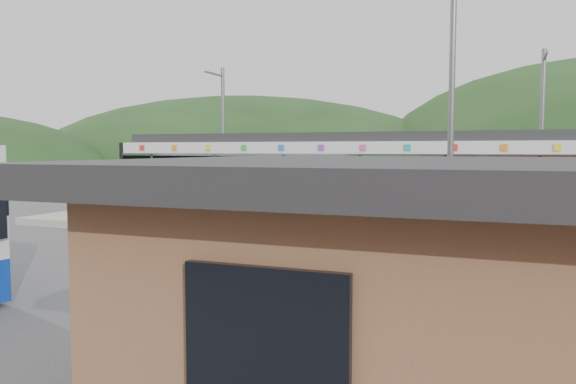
% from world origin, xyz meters
% --- Properties ---
extents(ground, '(120.00, 120.00, 0.00)m').
position_xyz_m(ground, '(0.00, 0.00, 0.00)').
color(ground, '#4C4C4F').
rests_on(ground, ground).
extents(hills, '(146.00, 149.00, 26.00)m').
position_xyz_m(hills, '(6.19, 5.29, 0.00)').
color(hills, '#1E3D19').
rests_on(hills, ground).
extents(platform, '(26.00, 3.20, 0.30)m').
position_xyz_m(platform, '(0.00, 3.30, 0.15)').
color(platform, '#9E9E99').
rests_on(platform, ground).
extents(yellow_line, '(26.00, 0.10, 0.01)m').
position_xyz_m(yellow_line, '(0.00, 2.00, 0.30)').
color(yellow_line, yellow).
rests_on(yellow_line, platform).
extents(train, '(20.44, 3.01, 3.74)m').
position_xyz_m(train, '(0.29, 6.00, 2.06)').
color(train, black).
rests_on(train, ground).
extents(catenary_mast_west, '(0.18, 1.80, 7.00)m').
position_xyz_m(catenary_mast_west, '(-7.00, 8.56, 3.65)').
color(catenary_mast_west, slate).
rests_on(catenary_mast_west, ground).
extents(catenary_mast_east, '(0.18, 1.80, 7.00)m').
position_xyz_m(catenary_mast_east, '(7.00, 8.56, 3.65)').
color(catenary_mast_east, slate).
rests_on(catenary_mast_east, ground).
extents(station_shelter, '(9.20, 6.20, 3.00)m').
position_xyz_m(station_shelter, '(6.00, -9.01, 1.55)').
color(station_shelter, '#946240').
rests_on(station_shelter, ground).
extents(lamp_post, '(0.38, 1.12, 6.30)m').
position_xyz_m(lamp_post, '(4.73, -4.31, 3.75)').
color(lamp_post, slate).
rests_on(lamp_post, ground).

